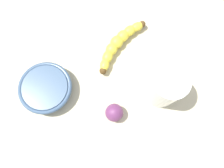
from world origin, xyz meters
TOP-DOWN VIEW (x-y plane):
  - wooden_tabletop at (0.00, 0.00)cm, footprint 120.00×120.00cm
  - banana at (3.29, -8.56)cm, footprint 11.72×19.93cm
  - smoothie_glass at (-11.71, 3.85)cm, footprint 9.55×9.55cm
  - ceramic_bowl at (21.38, 9.61)cm, footprint 15.42×15.42cm
  - plum_fruit at (0.66, 12.82)cm, footprint 5.13×5.13cm

SIDE VIEW (x-z plane):
  - wooden_tabletop at x=0.00cm, z-range 0.00..3.00cm
  - banana at x=3.29cm, z-range 3.00..6.89cm
  - ceramic_bowl at x=21.38cm, z-range 3.42..7.49cm
  - plum_fruit at x=0.66cm, z-range 3.00..8.13cm
  - smoothie_glass at x=-11.71cm, z-range 2.77..15.68cm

